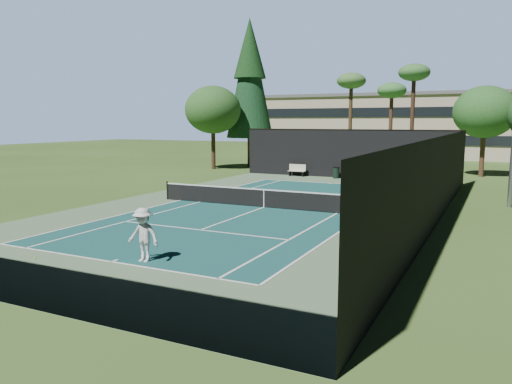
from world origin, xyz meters
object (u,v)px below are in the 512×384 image
tennis_net (264,197)px  trash_bin (336,173)px  tennis_ball_d (252,193)px  park_bench (297,170)px  tennis_ball_a (35,258)px  player (143,235)px  tennis_ball_b (267,197)px  tennis_ball_c (318,207)px

tennis_net → trash_bin: tennis_net is taller
tennis_ball_d → park_bench: park_bench is taller
tennis_net → park_bench: (-4.17, 15.47, -0.01)m
tennis_ball_a → trash_bin: bearing=86.0°
player → tennis_ball_b: player is taller
tennis_ball_c → park_bench: size_ratio=0.04×
trash_bin → tennis_net: bearing=-87.5°
tennis_ball_b → tennis_ball_d: tennis_ball_b is taller
player → tennis_ball_a: bearing=-158.6°
tennis_net → park_bench: 16.02m
player → tennis_net: bearing=94.5°
tennis_ball_a → tennis_ball_c: (5.29, 14.01, -0.00)m
tennis_ball_b → trash_bin: (0.76, 11.90, 0.44)m
tennis_net → trash_bin: size_ratio=13.65×
player → tennis_ball_d: 16.56m
player → tennis_ball_c: 12.77m
tennis_net → tennis_ball_a: tennis_net is taller
tennis_ball_d → tennis_ball_a: bearing=-88.4°
tennis_ball_b → tennis_net: bearing=-67.4°
tennis_ball_a → player: bearing=21.5°
tennis_ball_c → tennis_ball_b: bearing=152.4°
tennis_ball_a → park_bench: bearing=93.2°
trash_bin → tennis_ball_c: bearing=-76.6°
player → tennis_ball_a: player is taller
tennis_ball_b → player: bearing=-81.0°
tennis_ball_a → tennis_ball_d: tennis_ball_d is taller
tennis_net → trash_bin: (-0.66, 15.32, -0.08)m
tennis_net → tennis_ball_a: 13.01m
tennis_ball_a → trash_bin: 28.12m
tennis_ball_b → tennis_ball_c: 4.62m
tennis_ball_b → park_bench: (-2.75, 12.05, 0.51)m
player → tennis_ball_c: size_ratio=29.82×
player → park_bench: (-5.09, 26.81, -0.36)m
tennis_net → tennis_ball_c: size_ratio=211.12×
tennis_ball_a → tennis_ball_b: (1.19, 16.16, 0.01)m
park_bench → tennis_ball_d: bearing=-84.4°
tennis_ball_a → park_bench: size_ratio=0.04×
park_bench → player: bearing=-79.2°
tennis_ball_c → tennis_ball_d: bearing=149.4°
tennis_ball_d → park_bench: size_ratio=0.04×
player → tennis_ball_a: (-3.54, -1.40, -0.88)m
tennis_ball_a → tennis_net: bearing=78.4°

